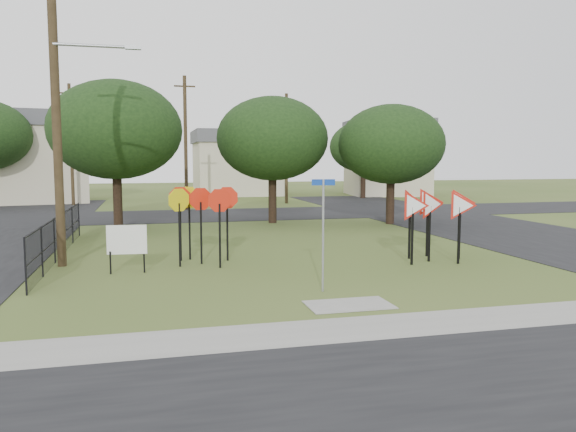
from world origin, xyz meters
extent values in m
plane|color=#3B4F1D|center=(0.00, 0.00, 0.00)|extent=(140.00, 140.00, 0.00)
cube|color=gray|center=(0.00, -4.20, 0.01)|extent=(30.00, 1.60, 0.02)
cube|color=#3B4F1D|center=(0.00, -5.40, 0.01)|extent=(30.00, 0.80, 0.02)
cube|color=black|center=(12.00, 10.00, 0.01)|extent=(8.00, 50.00, 0.02)
cube|color=black|center=(0.00, 20.00, 0.01)|extent=(60.00, 8.00, 0.02)
cube|color=gray|center=(0.00, -2.40, 0.01)|extent=(2.00, 1.20, 0.02)
cylinder|color=#92959A|center=(-0.17, -0.89, 1.47)|extent=(0.06, 0.06, 2.93)
cube|color=navy|center=(-0.17, -0.89, 2.85)|extent=(0.60, 0.10, 0.16)
cube|color=black|center=(-2.89, 3.78, 1.02)|extent=(0.06, 0.06, 2.05)
cube|color=black|center=(-1.96, 4.19, 1.02)|extent=(0.06, 0.06, 2.05)
cube|color=black|center=(-2.37, 2.96, 1.02)|extent=(0.06, 0.06, 2.05)
cube|color=black|center=(-3.60, 3.47, 1.02)|extent=(0.06, 0.06, 2.05)
cube|color=black|center=(-3.19, 4.70, 1.02)|extent=(0.06, 0.06, 2.05)
cube|color=black|center=(-3.51, 4.54, 1.02)|extent=(0.06, 0.06, 2.05)
cube|color=black|center=(3.78, 1.95, 0.94)|extent=(0.06, 0.06, 1.89)
cube|color=black|center=(4.62, 2.37, 0.94)|extent=(0.06, 0.06, 1.89)
cube|color=black|center=(5.35, 1.74, 0.94)|extent=(0.06, 0.06, 1.89)
cube|color=black|center=(4.20, 3.00, 0.94)|extent=(0.06, 0.06, 1.89)
cube|color=black|center=(5.04, 3.31, 0.94)|extent=(0.06, 0.06, 1.89)
cube|color=black|center=(5.87, 2.58, 0.94)|extent=(0.06, 0.06, 1.89)
cube|color=black|center=(-5.70, 2.77, 0.34)|extent=(0.05, 0.05, 0.69)
cube|color=black|center=(-4.71, 2.77, 0.34)|extent=(0.05, 0.05, 0.69)
cube|color=silver|center=(-5.21, 2.77, 1.03)|extent=(1.18, 0.14, 0.88)
cylinder|color=#3D301C|center=(-7.30, 4.50, 5.00)|extent=(0.28, 0.28, 10.00)
cylinder|color=#92959A|center=(-6.10, 4.40, 7.00)|extent=(2.40, 0.10, 0.10)
cube|color=#92959A|center=(-4.90, 4.40, 7.00)|extent=(0.50, 0.18, 0.12)
cylinder|color=#3D301C|center=(-2.00, 24.00, 4.50)|extent=(0.24, 0.24, 9.00)
cube|color=#3D301C|center=(-2.00, 24.00, 8.30)|extent=(1.40, 0.10, 0.10)
cylinder|color=#3D301C|center=(6.00, 28.00, 4.25)|extent=(0.24, 0.24, 8.50)
cube|color=#3D301C|center=(6.00, 28.00, 7.80)|extent=(1.40, 0.10, 0.10)
cylinder|color=#3D301C|center=(-10.00, 30.00, 4.50)|extent=(0.24, 0.24, 9.00)
cube|color=#3D301C|center=(-10.00, 30.00, 8.30)|extent=(1.40, 0.10, 0.10)
cylinder|color=black|center=(-7.60, 0.50, 0.75)|extent=(0.05, 0.05, 1.50)
cylinder|color=black|center=(-7.60, 2.80, 0.75)|extent=(0.05, 0.05, 1.50)
cylinder|color=black|center=(-7.60, 5.10, 0.75)|extent=(0.05, 0.05, 1.50)
cylinder|color=black|center=(-7.60, 7.40, 0.75)|extent=(0.05, 0.05, 1.50)
cylinder|color=black|center=(-7.60, 9.70, 0.75)|extent=(0.05, 0.05, 1.50)
cylinder|color=black|center=(-7.60, 12.00, 0.75)|extent=(0.05, 0.05, 1.50)
cube|color=black|center=(-7.60, 6.25, 1.46)|extent=(0.03, 11.50, 0.03)
cube|color=black|center=(-7.60, 6.25, 0.75)|extent=(0.03, 11.50, 0.03)
cube|color=black|center=(-7.60, 6.25, 0.75)|extent=(0.01, 11.50, 1.50)
cube|color=beige|center=(-14.00, 34.00, 3.00)|extent=(10.08, 8.46, 6.00)
cube|color=#4E4F54|center=(-14.00, 34.00, 6.60)|extent=(10.58, 8.88, 1.20)
cube|color=beige|center=(4.00, 40.00, 2.50)|extent=(8.00, 8.00, 5.00)
cube|color=#4E4F54|center=(4.00, 40.00, 5.60)|extent=(8.40, 8.40, 1.20)
cube|color=beige|center=(18.00, 36.00, 3.00)|extent=(7.91, 7.91, 6.00)
cube|color=#4E4F54|center=(18.00, 36.00, 6.60)|extent=(8.30, 8.30, 1.20)
cylinder|color=black|center=(-6.00, 14.00, 1.31)|extent=(0.44, 0.44, 2.62)
ellipsoid|color=black|center=(-6.00, 14.00, 4.87)|extent=(6.40, 6.40, 4.80)
cylinder|color=black|center=(2.00, 15.00, 1.22)|extent=(0.44, 0.44, 2.45)
ellipsoid|color=black|center=(2.00, 15.00, 4.55)|extent=(6.00, 6.00, 4.50)
cylinder|color=black|center=(8.00, 13.00, 1.14)|extent=(0.44, 0.44, 2.27)
ellipsoid|color=black|center=(8.00, 13.00, 4.23)|extent=(5.60, 5.60, 4.20)
cylinder|color=black|center=(14.00, 32.00, 1.22)|extent=(0.44, 0.44, 2.45)
ellipsoid|color=black|center=(14.00, 32.00, 4.55)|extent=(6.00, 6.00, 4.50)
camera|label=1|loc=(-4.55, -14.64, 3.44)|focal=35.00mm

